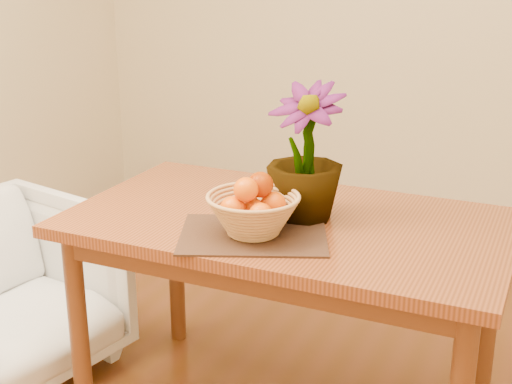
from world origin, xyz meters
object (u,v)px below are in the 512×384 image
at_px(table, 288,243).
at_px(potted_plant, 305,153).
at_px(wicker_basket, 253,216).
at_px(armchair, 5,286).

height_order(table, potted_plant, potted_plant).
distance_m(table, potted_plant, 0.31).
height_order(table, wicker_basket, wicker_basket).
height_order(potted_plant, armchair, potted_plant).
xyz_separation_m(wicker_basket, armchair, (-1.05, 0.03, -0.45)).
bearing_deg(wicker_basket, table, 78.85).
height_order(wicker_basket, potted_plant, potted_plant).
bearing_deg(table, wicker_basket, -101.15).
bearing_deg(table, armchair, -171.57).
bearing_deg(potted_plant, table, -153.17).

